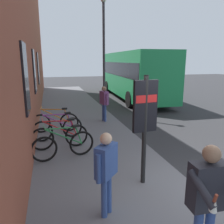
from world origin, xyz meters
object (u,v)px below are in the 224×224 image
Objects in this scene: transit_info_sign at (145,113)px; bicycle_under_window at (55,122)px; bicycle_by_door at (64,145)px; city_bus at (132,72)px; tourist_with_hotdogs at (209,193)px; pedestrian_crossing_street at (106,166)px; bicycle_nearest_sign at (60,136)px; street_lamp at (104,48)px; bicycle_end_of_row at (58,128)px; pedestrian_near_bus at (104,100)px.

bicycle_under_window is at bearing 22.45° from transit_info_sign.
city_bus reaches higher than bicycle_by_door.
city_bus is (7.28, -5.83, 1.41)m from bicycle_under_window.
transit_info_sign is 1.43× the size of tourist_with_hotdogs.
pedestrian_crossing_street is (-2.59, -0.56, 0.54)m from bicycle_by_door.
bicycle_under_window is at bearing 2.77° from bicycle_nearest_sign.
pedestrian_crossing_street is at bearing -169.40° from bicycle_nearest_sign.
street_lamp reaches higher than tourist_with_hotdogs.
city_bus is at bearing -22.44° from pedestrian_crossing_street.
bicycle_by_door is at bearing 42.47° from transit_info_sign.
pedestrian_crossing_street is at bearing -171.22° from bicycle_end_of_row.
pedestrian_near_bus is at bearing -48.26° from bicycle_end_of_row.
bicycle_end_of_row is 4.02m from transit_info_sign.
bicycle_under_window is at bearing 115.27° from pedestrian_near_bus.
city_bus is 6.31× the size of tourist_with_hotdogs.
bicycle_nearest_sign is 1.12× the size of pedestrian_near_bus.
bicycle_end_of_row is 4.33m from pedestrian_crossing_street.
street_lamp is (5.01, -2.38, 2.90)m from bicycle_by_door.
bicycle_by_door is 6.25m from street_lamp.
city_bus is at bearing -16.68° from tourist_with_hotdogs.
transit_info_sign reaches higher than pedestrian_near_bus.
street_lamp is at bearing -30.06° from bicycle_nearest_sign.
pedestrian_near_bus is 0.28× the size of street_lamp.
bicycle_end_of_row is at bearing 144.64° from city_bus.
bicycle_by_door is 1.04× the size of tourist_with_hotdogs.
transit_info_sign reaches higher than pedestrian_crossing_street.
pedestrian_near_bus reaches higher than pedestrian_crossing_street.
bicycle_by_door is 2.52m from bicycle_under_window.
bicycle_by_door is 1.15× the size of pedestrian_crossing_street.
street_lamp is at bearing -13.86° from pedestrian_near_bus.
bicycle_nearest_sign is 3.50m from pedestrian_near_bus.
bicycle_under_window is 0.32× the size of street_lamp.
bicycle_end_of_row is 10.07m from city_bus.
bicycle_end_of_row is at bearing 3.15° from bicycle_by_door.
pedestrian_near_bus reaches higher than bicycle_under_window.
street_lamp is at bearing 145.40° from city_bus.
street_lamp reaches higher than bicycle_by_door.
tourist_with_hotdogs is 9.20m from street_lamp.
bicycle_end_of_row is at bearing 26.53° from transit_info_sign.
tourist_with_hotdogs is at bearing 179.01° from transit_info_sign.
pedestrian_near_bus is 6.30m from pedestrian_crossing_street.
transit_info_sign is at bearing -146.53° from bicycle_nearest_sign.
tourist_with_hotdogs reaches higher than bicycle_under_window.
street_lamp is (2.49, -2.53, 2.90)m from bicycle_under_window.
city_bus is (8.13, -5.77, 1.41)m from bicycle_end_of_row.
bicycle_by_door is 1.11× the size of pedestrian_near_bus.
street_lamp reaches higher than pedestrian_crossing_street.
bicycle_nearest_sign is 1.00× the size of bicycle_under_window.
pedestrian_near_bus is 1.03× the size of pedestrian_crossing_street.
bicycle_nearest_sign is 1.05× the size of tourist_with_hotdogs.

